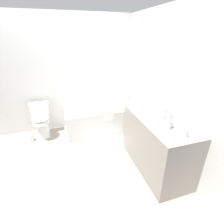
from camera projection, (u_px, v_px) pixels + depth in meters
ground_plane at (75, 163)px, 2.74m from camera, size 3.99×3.99×0.00m
wall_back_tiled at (63, 75)px, 3.44m from camera, size 3.39×0.10×2.33m
wall_right_mirror at (166, 87)px, 2.68m from camera, size 0.10×3.04×2.33m
bathtub at (101, 118)px, 3.65m from camera, size 1.49×0.71×1.24m
toilet at (41, 121)px, 3.34m from camera, size 0.37×0.48×0.71m
vanity_counter at (156, 143)px, 2.54m from camera, size 0.57×1.27×0.85m
sink_basin at (154, 115)px, 2.41m from camera, size 0.31×0.31×0.06m
sink_faucet at (165, 113)px, 2.45m from camera, size 0.10×0.15×0.09m
water_bottle_0 at (169, 121)px, 2.05m from camera, size 0.07×0.07×0.24m
water_bottle_1 at (169, 119)px, 2.16m from camera, size 0.06×0.06×0.19m
water_bottle_2 at (144, 101)px, 2.70m from camera, size 0.07×0.07×0.21m
drinking_glass_0 at (185, 133)px, 1.92m from camera, size 0.06×0.06×0.09m
drinking_glass_1 at (146, 108)px, 2.61m from camera, size 0.07×0.07×0.08m
soap_dish at (177, 133)px, 1.99m from camera, size 0.09×0.06×0.02m
bath_mat at (107, 143)px, 3.25m from camera, size 0.70×0.39×0.01m
toilet_paper_roll at (30, 138)px, 3.31m from camera, size 0.11×0.11×0.13m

